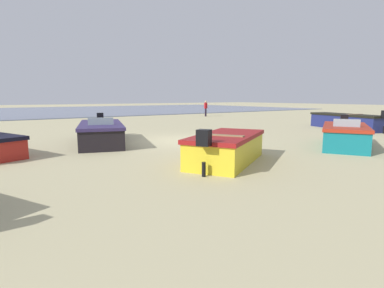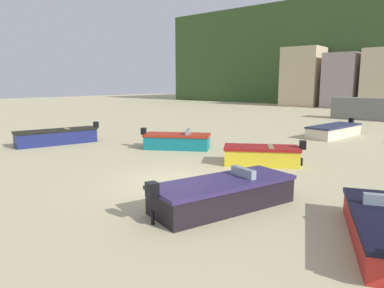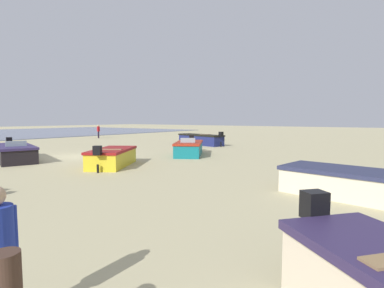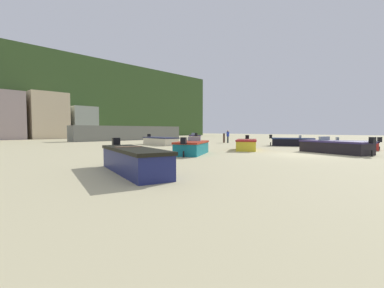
% 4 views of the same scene
% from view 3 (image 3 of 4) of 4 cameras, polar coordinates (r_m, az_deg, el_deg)
% --- Properties ---
extents(ground_plane, '(160.00, 160.00, 0.00)m').
position_cam_3_polar(ground_plane, '(19.75, -21.39, -2.26)').
color(ground_plane, tan).
extents(boat_yellow_0, '(3.77, 3.13, 1.18)m').
position_cam_3_polar(boat_yellow_0, '(15.20, -14.97, -2.46)').
color(boat_yellow_0, gold).
rests_on(boat_yellow_0, ground).
extents(boat_black_1, '(3.02, 4.96, 1.19)m').
position_cam_3_polar(boat_black_1, '(19.30, -30.74, -1.44)').
color(boat_black_1, black).
rests_on(boat_black_1, ground).
extents(boat_teal_4, '(4.06, 3.29, 1.19)m').
position_cam_3_polar(boat_teal_4, '(19.07, -0.58, -0.82)').
color(boat_teal_4, '#126E79').
rests_on(boat_teal_4, ground).
extents(boat_cream_5, '(2.49, 5.51, 1.15)m').
position_cam_3_polar(boat_cream_5, '(9.95, 31.65, -6.93)').
color(boat_cream_5, beige).
rests_on(boat_cream_5, ground).
extents(boat_navy_7, '(2.49, 5.17, 1.26)m').
position_cam_3_polar(boat_navy_7, '(26.72, 1.66, 0.87)').
color(boat_navy_7, navy).
rests_on(boat_navy_7, ground).
extents(beach_walker_distant, '(0.48, 0.48, 1.62)m').
position_cam_3_polar(beach_walker_distant, '(37.55, -17.42, 2.52)').
color(beach_walker_distant, black).
rests_on(beach_walker_distant, ground).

